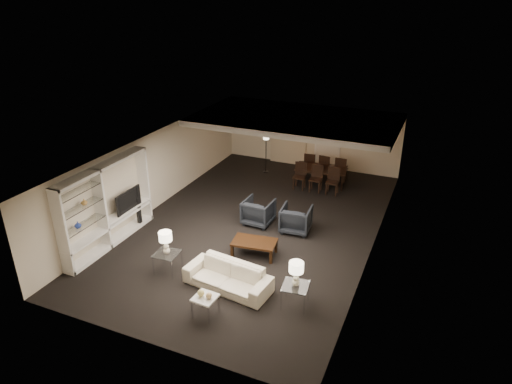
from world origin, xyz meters
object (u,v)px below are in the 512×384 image
object	(u,v)px
pendant_light	(303,134)
floor_lamp	(266,153)
floor_speaker	(139,212)
chair_nm	(316,179)
chair_fm	(326,167)
vase_amber	(84,202)
table_lamp_left	(166,243)
table_lamp_right	(296,274)
side_table_left	(168,262)
side_table_right	(295,295)
chair_nr	(332,182)
sofa	(228,277)
marble_table	(206,306)
chair_fl	(310,164)
armchair_left	(258,212)
dining_table	(321,176)
chair_fr	(341,169)
vase_blue	(78,225)
coffee_table	(254,248)
armchair_right	(296,219)
chair_nl	(299,176)
television	(126,200)

from	to	relation	value
pendant_light	floor_lamp	distance (m)	2.12
floor_speaker	chair_nm	size ratio (longest dim) A/B	1.01
chair_fm	chair_nm	bearing A→B (deg)	95.22
chair_fm	vase_amber	bearing A→B (deg)	66.59
vase_amber	table_lamp_left	bearing A→B (deg)	5.45
pendant_light	table_lamp_right	distance (m)	7.05
side_table_left	chair_fm	distance (m)	7.85
chair_fm	side_table_right	bearing A→B (deg)	105.55
chair_nr	table_lamp_left	bearing A→B (deg)	-115.26
sofa	marble_table	world-z (taller)	sofa
sofa	floor_lamp	xyz separation A→B (m)	(-1.98, 7.31, 0.46)
side_table_left	side_table_right	bearing A→B (deg)	0.00
pendant_light	chair_fl	distance (m)	1.71
armchair_left	floor_lamp	bearing A→B (deg)	-68.68
dining_table	chair_fr	distance (m)	0.90
table_lamp_right	marble_table	size ratio (longest dim) A/B	1.24
chair_fl	floor_lamp	bearing A→B (deg)	3.04
table_lamp_right	chair_fr	distance (m)	7.63
side_table_left	chair_fr	distance (m)	8.02
pendant_light	side_table_right	bearing A→B (deg)	-73.10
armchair_left	chair_fr	xyz separation A→B (m)	(1.52, 4.28, 0.08)
marble_table	dining_table	distance (m)	8.04
vase_blue	chair_fm	world-z (taller)	vase_blue
coffee_table	vase_amber	bearing A→B (deg)	-155.27
side_table_right	table_lamp_right	xyz separation A→B (m)	(0.00, 0.00, 0.57)
side_table_left	armchair_left	bearing A→B (deg)	71.57
side_table_right	table_lamp_right	bearing A→B (deg)	0.00
armchair_right	table_lamp_left	world-z (taller)	table_lamp_left
dining_table	table_lamp_left	bearing A→B (deg)	-113.45
table_lamp_right	coffee_table	bearing A→B (deg)	136.74
armchair_left	chair_nm	world-z (taller)	chair_nm
pendant_light	chair_fl	xyz separation A→B (m)	(0.05, 0.91, -1.45)
coffee_table	side_table_right	world-z (taller)	side_table_right
pendant_light	chair_nl	size ratio (longest dim) A/B	0.55
table_lamp_right	dining_table	bearing A→B (deg)	101.27
television	coffee_table	bearing A→B (deg)	-85.56
table_lamp_left	vase_amber	world-z (taller)	vase_amber
chair_fr	coffee_table	bearing A→B (deg)	81.84
side_table_left	chair_nr	xyz separation A→B (m)	(2.62, 6.28, 0.20)
table_lamp_right	vase_blue	world-z (taller)	vase_blue
armchair_left	chair_fr	bearing A→B (deg)	-107.29
chair_nm	television	bearing A→B (deg)	-133.03
dining_table	chair_fl	world-z (taller)	chair_fl
chair_nr	chair_fr	world-z (taller)	same
chair_nm	side_table_right	bearing A→B (deg)	-80.34
chair_nr	table_lamp_right	bearing A→B (deg)	-85.54
marble_table	chair_fr	size ratio (longest dim) A/B	0.51
coffee_table	pendant_light	bearing A→B (deg)	93.69
chair_fm	dining_table	bearing A→B (deg)	95.22
pendant_light	table_lamp_left	bearing A→B (deg)	-101.63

